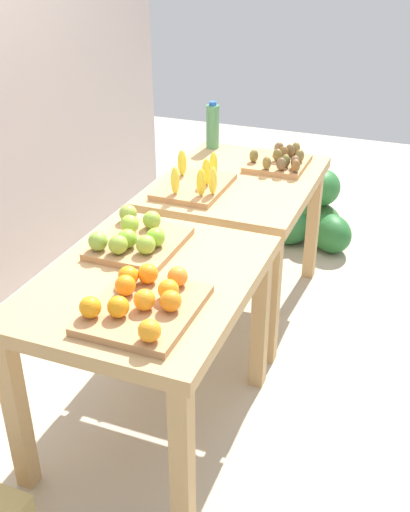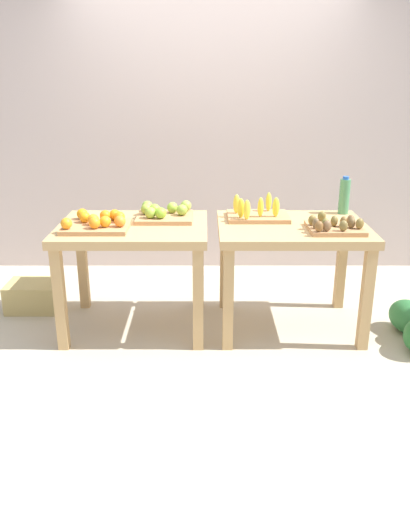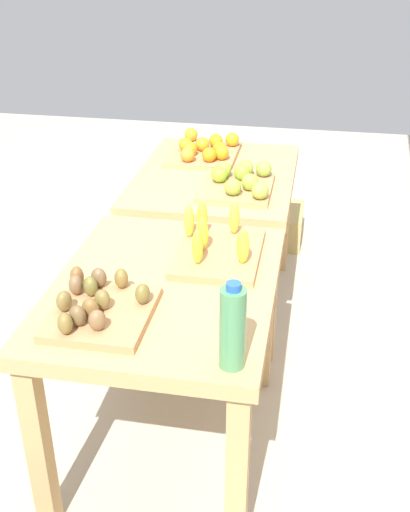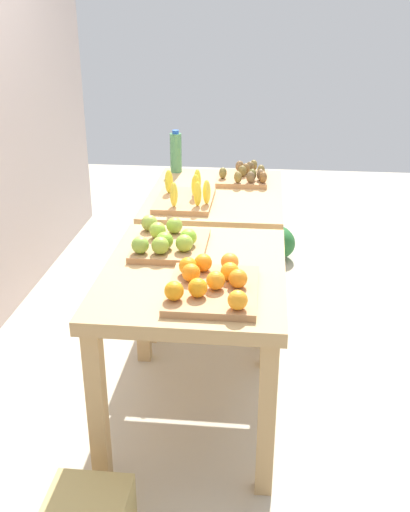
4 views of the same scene
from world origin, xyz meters
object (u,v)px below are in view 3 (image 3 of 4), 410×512
Objects in this scene: display_table_left at (216,194)px; banana_crate at (217,246)px; water_bottle at (233,328)px; kiwi_bin at (98,307)px; display_table_right at (165,309)px; cardboard_produce_box at (280,225)px; apple_bin at (239,182)px; orange_bin at (205,150)px.

banana_crate is at bearing 9.77° from display_table_left.
banana_crate is 1.56× the size of water_bottle.
kiwi_bin is 0.51m from water_bottle.
display_table_right is 2.60× the size of cardboard_produce_box.
apple_bin is at bearing 165.06° from kiwi_bin.
display_table_right is 2.36× the size of banana_crate.
cardboard_produce_box is at bearing 160.74° from display_table_left.
apple_bin is 1.00× the size of cardboard_produce_box.
orange_bin is 1.22× the size of kiwi_bin.
display_table_left is at bearing -144.22° from apple_bin.
banana_crate is 1.10× the size of cardboard_produce_box.
display_table_left is at bearing 23.95° from orange_bin.
orange_bin reaches higher than display_table_right.
orange_bin is at bearing -175.77° from display_table_right.
cardboard_produce_box is at bearing 175.14° from banana_crate.
orange_bin is 1.12× the size of cardboard_produce_box.
display_table_left is 1.39m from kiwi_bin.
apple_bin is (-0.91, 0.15, 0.16)m from display_table_right.
banana_crate is (0.88, 0.15, 0.16)m from display_table_left.
display_table_right is at bearing -32.64° from banana_crate.
display_table_left is 3.69× the size of water_bottle.
kiwi_bin is at bearing -32.74° from banana_crate.
kiwi_bin is (1.17, -0.31, -0.01)m from apple_bin.
apple_bin is 1.42× the size of water_bottle.
apple_bin is 1.29m from cardboard_produce_box.
banana_crate reaches higher than apple_bin.
display_table_left is 1.12m from display_table_right.
orange_bin is 1.04m from cardboard_produce_box.
apple_bin reaches higher than cardboard_produce_box.
apple_bin is at bearing 35.78° from display_table_left.
kiwi_bin reaches higher than cardboard_produce_box.
cardboard_produce_box is at bearing 147.81° from orange_bin.
banana_crate is 0.69m from water_bottle.
water_bottle is (0.18, 0.47, 0.10)m from kiwi_bin.
display_table_left is 1.00× the size of display_table_right.
cardboard_produce_box is (-2.41, -0.01, -0.81)m from water_bottle.
banana_crate is 1.20× the size of kiwi_bin.
display_table_left is at bearing -19.26° from cardboard_produce_box.
apple_bin is at bearing 29.98° from orange_bin.
kiwi_bin reaches higher than display_table_left.
banana_crate is (1.11, 0.25, -0.00)m from orange_bin.
apple_bin reaches higher than display_table_right.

